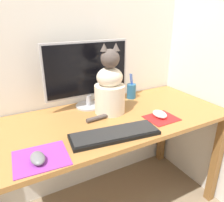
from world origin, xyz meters
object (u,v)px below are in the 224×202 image
at_px(keyboard, 115,134).
at_px(pen_cup, 131,91).
at_px(monitor, 87,72).
at_px(cat, 110,88).
at_px(computer_mouse_left, 38,158).
at_px(computer_mouse_right, 160,114).

height_order(keyboard, pen_cup, pen_cup).
relative_size(monitor, keyboard, 1.19).
height_order(keyboard, cat, cat).
distance_m(monitor, computer_mouse_left, 0.64).
distance_m(keyboard, computer_mouse_left, 0.38).
relative_size(keyboard, pen_cup, 2.54).
bearing_deg(cat, computer_mouse_left, -133.82).
relative_size(monitor, computer_mouse_right, 5.48).
distance_m(keyboard, pen_cup, 0.55).
distance_m(computer_mouse_left, computer_mouse_right, 0.72).
height_order(computer_mouse_left, pen_cup, pen_cup).
distance_m(monitor, pen_cup, 0.37).
distance_m(monitor, cat, 0.18).
xyz_separation_m(computer_mouse_left, cat, (0.49, 0.30, 0.14)).
bearing_deg(pen_cup, computer_mouse_right, -95.22).
height_order(computer_mouse_right, pen_cup, pen_cup).
relative_size(monitor, pen_cup, 3.04).
relative_size(keyboard, computer_mouse_right, 4.59).
bearing_deg(computer_mouse_left, keyboard, 4.60).
height_order(computer_mouse_right, cat, cat).
bearing_deg(monitor, keyboard, -94.88).
bearing_deg(monitor, computer_mouse_left, -133.01).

